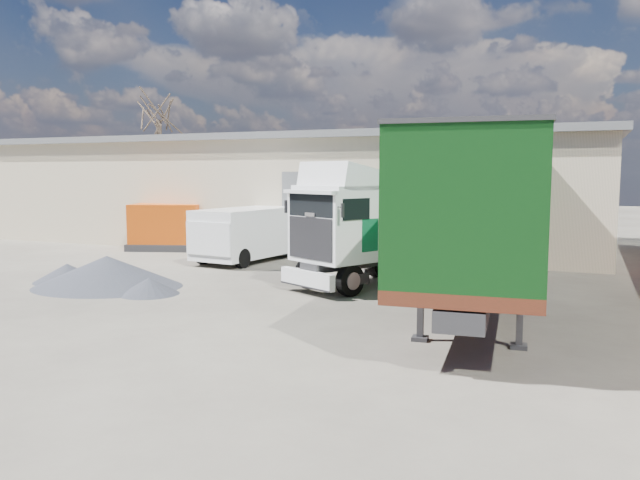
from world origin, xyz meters
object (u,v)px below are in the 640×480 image
at_px(bare_tree, 158,106).
at_px(tractor_unit, 354,235).
at_px(panel_van, 247,234).
at_px(box_trailer, 484,204).
at_px(orange_skip, 168,230).

height_order(bare_tree, tractor_unit, bare_tree).
height_order(bare_tree, panel_van, bare_tree).
xyz_separation_m(box_trailer, orange_skip, (-15.26, 6.51, -1.80)).
distance_m(bare_tree, panel_van, 19.32).
xyz_separation_m(tractor_unit, box_trailer, (4.01, -0.82, 1.09)).
xyz_separation_m(bare_tree, panel_van, (13.43, -12.10, -6.82)).
bearing_deg(panel_van, orange_skip, 167.39).
height_order(box_trailer, panel_van, box_trailer).
relative_size(bare_tree, tractor_unit, 1.59).
relative_size(tractor_unit, box_trailer, 0.44).
height_order(tractor_unit, panel_van, tractor_unit).
bearing_deg(orange_skip, bare_tree, 109.66).
relative_size(box_trailer, panel_van, 2.51).
xyz_separation_m(bare_tree, box_trailer, (23.40, -16.71, -5.20)).
height_order(bare_tree, box_trailer, bare_tree).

